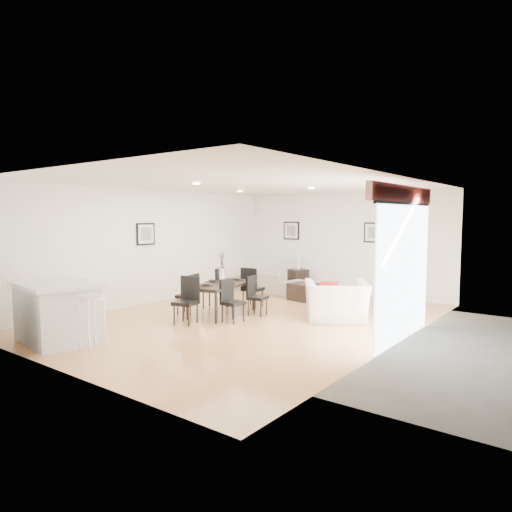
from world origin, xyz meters
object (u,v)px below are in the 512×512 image
Objects in this scene: dining_table at (222,287)px; dining_chair_head at (188,297)px; sofa at (269,281)px; dining_chair_foot at (251,285)px; bar_stool at (91,303)px; dining_chair_wnear at (190,292)px; side_table at (298,280)px; dining_chair_enear at (230,298)px; armchair at (336,301)px; dining_chair_wfar at (216,286)px; coffee_table at (311,293)px; kitchen_island at (57,311)px; dining_chair_efar at (255,293)px.

dining_chair_head is at bearing -99.56° from dining_table.
dining_chair_foot is (0.89, -1.97, 0.22)m from sofa.
dining_table is 3.21m from bar_stool.
side_table is at bearing 160.23° from dining_chair_wnear.
sofa is 3.64m from dining_chair_enear.
dining_chair_head is 4.66m from side_table.
dining_chair_foot is at bearing 22.94° from dining_chair_enear.
sofa is 6.26m from bar_stool.
dining_chair_foot reaches higher than side_table.
dining_chair_enear is at bearing -43.53° from dining_table.
dining_chair_wfar reaches higher than armchair.
dining_chair_head is 1.96m from dining_chair_foot.
dining_chair_wnear is at bearing 105.36° from sofa.
coffee_table is 0.67× the size of kitchen_island.
dining_chair_head is at bearing 136.27° from dining_chair_enear.
armchair is at bearing 26.86° from dining_chair_head.
side_table is (-2.57, 2.70, -0.09)m from armchair.
dining_chair_head is (-2.19, -1.94, 0.12)m from armchair.
sofa is at bearing 167.99° from dining_chair_wnear.
bar_stool is (0.21, -2.22, 0.25)m from dining_chair_head.
dining_chair_enear is 0.81× the size of coffee_table.
dining_chair_enear is at bearing 82.41° from bar_stool.
dining_table is at bearing 113.21° from dining_chair_efar.
coffee_table is at bearing 84.50° from bar_stool.
kitchen_island is at bearing -94.73° from coffee_table.
dining_chair_efar is (-1.61, -0.57, 0.07)m from armchair.
sofa is 1.69m from coffee_table.
armchair is 4.62m from bar_stool.
sofa is at bearing 172.36° from coffee_table.
dining_chair_wnear is 0.94× the size of dining_chair_foot.
bar_stool reaches higher than dining_chair_efar.
dining_table is at bearing 55.90° from dining_chair_enear.
sofa is at bearing -67.19° from armchair.
bar_stool is (-1.98, -4.16, 0.36)m from armchair.
dining_chair_enear is 1.48m from dining_chair_foot.
coffee_table is at bearing 64.83° from dining_table.
side_table is at bearing 94.90° from bar_stool.
dining_table is 1.86× the size of dining_chair_head.
bar_stool is (0.18, -4.18, 0.24)m from dining_chair_foot.
dining_chair_foot is (-0.55, 1.37, 0.04)m from dining_chair_enear.
side_table is (0.16, 3.24, -0.21)m from dining_chair_wfar.
dining_chair_enear is 2.83m from coffee_table.
coffee_table is at bearing 171.90° from sofa.
armchair is 2.02× the size of side_table.
kitchen_island is at bearing -112.26° from dining_table.
dining_chair_efar is 3.84m from kitchen_island.
dining_table reaches higher than coffee_table.
coffee_table is (1.29, 2.00, -0.30)m from dining_chair_wfar.
dining_chair_head reaches higher than coffee_table.
dining_table is 1.85× the size of dining_chair_foot.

